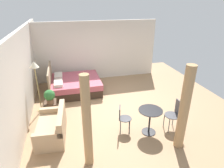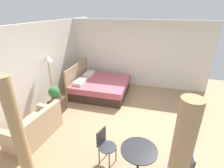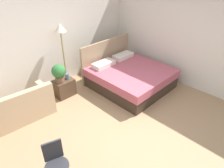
{
  "view_description": "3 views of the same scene",
  "coord_description": "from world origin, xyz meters",
  "px_view_note": "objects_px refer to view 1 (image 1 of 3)",
  "views": [
    {
      "loc": [
        -5.98,
        1.5,
        3.58
      ],
      "look_at": [
        -0.13,
        0.01,
        0.9
      ],
      "focal_mm": 30.88,
      "sensor_mm": 36.0,
      "label": 1
    },
    {
      "loc": [
        -4.16,
        -0.8,
        3.07
      ],
      "look_at": [
        0.55,
        0.48,
        0.9
      ],
      "focal_mm": 27.2,
      "sensor_mm": 36.0,
      "label": 2
    },
    {
      "loc": [
        -2.38,
        -1.98,
        3.09
      ],
      "look_at": [
        0.5,
        0.91,
        0.61
      ],
      "focal_mm": 32.53,
      "sensor_mm": 36.0,
      "label": 3
    }
  ],
  "objects_px": {
    "bed": "(74,85)",
    "cafe_chair_near_window": "(175,113)",
    "floor_lamp": "(35,70)",
    "balcony_table": "(150,117)",
    "couch": "(53,128)",
    "potted_plant": "(50,96)",
    "vase": "(51,98)",
    "nightstand": "(51,108)",
    "cafe_chair_near_couch": "(123,117)"
  },
  "relations": [
    {
      "from": "vase",
      "to": "floor_lamp",
      "type": "xyz_separation_m",
      "value": [
        0.2,
        0.37,
        0.96
      ]
    },
    {
      "from": "couch",
      "to": "balcony_table",
      "type": "distance_m",
      "value": 2.74
    },
    {
      "from": "nightstand",
      "to": "vase",
      "type": "distance_m",
      "value": 0.33
    },
    {
      "from": "couch",
      "to": "nightstand",
      "type": "height_order",
      "value": "couch"
    },
    {
      "from": "couch",
      "to": "potted_plant",
      "type": "bearing_deg",
      "value": 3.97
    },
    {
      "from": "bed",
      "to": "couch",
      "type": "height_order",
      "value": "bed"
    },
    {
      "from": "cafe_chair_near_window",
      "to": "balcony_table",
      "type": "bearing_deg",
      "value": 89.11
    },
    {
      "from": "potted_plant",
      "to": "cafe_chair_near_couch",
      "type": "relative_size",
      "value": 0.59
    },
    {
      "from": "potted_plant",
      "to": "cafe_chair_near_window",
      "type": "bearing_deg",
      "value": -114.67
    },
    {
      "from": "bed",
      "to": "cafe_chair_near_couch",
      "type": "xyz_separation_m",
      "value": [
        -3.06,
        -1.17,
        0.19
      ]
    },
    {
      "from": "potted_plant",
      "to": "balcony_table",
      "type": "bearing_deg",
      "value": -120.35
    },
    {
      "from": "balcony_table",
      "to": "vase",
      "type": "bearing_deg",
      "value": 56.33
    },
    {
      "from": "couch",
      "to": "potted_plant",
      "type": "relative_size",
      "value": 2.97
    },
    {
      "from": "nightstand",
      "to": "cafe_chair_near_couch",
      "type": "relative_size",
      "value": 0.62
    },
    {
      "from": "vase",
      "to": "balcony_table",
      "type": "distance_m",
      "value": 3.31
    },
    {
      "from": "balcony_table",
      "to": "floor_lamp",
      "type": "bearing_deg",
      "value": 56.99
    },
    {
      "from": "bed",
      "to": "cafe_chair_near_window",
      "type": "height_order",
      "value": "bed"
    },
    {
      "from": "floor_lamp",
      "to": "balcony_table",
      "type": "bearing_deg",
      "value": -123.01
    },
    {
      "from": "couch",
      "to": "cafe_chair_near_couch",
      "type": "xyz_separation_m",
      "value": [
        -0.28,
        -1.95,
        0.22
      ]
    },
    {
      "from": "couch",
      "to": "balcony_table",
      "type": "xyz_separation_m",
      "value": [
        -0.51,
        -2.68,
        0.25
      ]
    },
    {
      "from": "couch",
      "to": "cafe_chair_near_window",
      "type": "xyz_separation_m",
      "value": [
        -0.53,
        -3.47,
        0.28
      ]
    },
    {
      "from": "couch",
      "to": "nightstand",
      "type": "bearing_deg",
      "value": 4.72
    },
    {
      "from": "bed",
      "to": "couch",
      "type": "xyz_separation_m",
      "value": [
        -2.78,
        0.79,
        -0.02
      ]
    },
    {
      "from": "vase",
      "to": "cafe_chair_near_window",
      "type": "bearing_deg",
      "value": -117.56
    },
    {
      "from": "bed",
      "to": "potted_plant",
      "type": "xyz_separation_m",
      "value": [
        -1.68,
        0.86,
        0.42
      ]
    },
    {
      "from": "bed",
      "to": "floor_lamp",
      "type": "xyz_separation_m",
      "value": [
        -1.26,
        1.23,
        1.18
      ]
    },
    {
      "from": "cafe_chair_near_window",
      "to": "couch",
      "type": "bearing_deg",
      "value": 81.38
    },
    {
      "from": "nightstand",
      "to": "floor_lamp",
      "type": "relative_size",
      "value": 0.28
    },
    {
      "from": "bed",
      "to": "cafe_chair_near_window",
      "type": "relative_size",
      "value": 2.19
    },
    {
      "from": "floor_lamp",
      "to": "cafe_chair_near_window",
      "type": "height_order",
      "value": "floor_lamp"
    },
    {
      "from": "potted_plant",
      "to": "vase",
      "type": "xyz_separation_m",
      "value": [
        0.22,
        -0.0,
        -0.19
      ]
    },
    {
      "from": "floor_lamp",
      "to": "cafe_chair_near_couch",
      "type": "xyz_separation_m",
      "value": [
        -1.79,
        -2.4,
        -0.99
      ]
    },
    {
      "from": "cafe_chair_near_couch",
      "to": "cafe_chair_near_window",
      "type": "bearing_deg",
      "value": -99.38
    },
    {
      "from": "vase",
      "to": "cafe_chair_near_couch",
      "type": "bearing_deg",
      "value": -128.28
    },
    {
      "from": "couch",
      "to": "cafe_chair_near_window",
      "type": "distance_m",
      "value": 3.52
    },
    {
      "from": "cafe_chair_near_couch",
      "to": "nightstand",
      "type": "bearing_deg",
      "value": 54.23
    },
    {
      "from": "balcony_table",
      "to": "cafe_chair_near_couch",
      "type": "relative_size",
      "value": 0.93
    },
    {
      "from": "couch",
      "to": "nightstand",
      "type": "xyz_separation_m",
      "value": [
        1.2,
        0.1,
        -0.05
      ]
    },
    {
      "from": "nightstand",
      "to": "bed",
      "type": "bearing_deg",
      "value": -29.32
    },
    {
      "from": "couch",
      "to": "floor_lamp",
      "type": "bearing_deg",
      "value": 16.33
    },
    {
      "from": "nightstand",
      "to": "potted_plant",
      "type": "bearing_deg",
      "value": -167.19
    },
    {
      "from": "couch",
      "to": "balcony_table",
      "type": "height_order",
      "value": "couch"
    },
    {
      "from": "vase",
      "to": "cafe_chair_near_couch",
      "type": "xyz_separation_m",
      "value": [
        -1.6,
        -2.03,
        -0.03
      ]
    },
    {
      "from": "couch",
      "to": "floor_lamp",
      "type": "height_order",
      "value": "floor_lamp"
    },
    {
      "from": "vase",
      "to": "balcony_table",
      "type": "bearing_deg",
      "value": -123.67
    },
    {
      "from": "nightstand",
      "to": "cafe_chair_near_window",
      "type": "relative_size",
      "value": 0.55
    },
    {
      "from": "nightstand",
      "to": "floor_lamp",
      "type": "xyz_separation_m",
      "value": [
        0.32,
        0.35,
        1.26
      ]
    },
    {
      "from": "balcony_table",
      "to": "bed",
      "type": "bearing_deg",
      "value": 29.95
    },
    {
      "from": "balcony_table",
      "to": "couch",
      "type": "bearing_deg",
      "value": 79.16
    },
    {
      "from": "bed",
      "to": "cafe_chair_near_window",
      "type": "bearing_deg",
      "value": -140.94
    }
  ]
}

